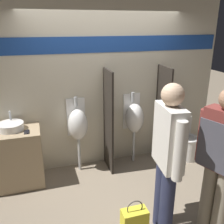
# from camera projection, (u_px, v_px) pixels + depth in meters

# --- Properties ---
(ground_plane) EXTENTS (16.00, 16.00, 0.00)m
(ground_plane) POSITION_uv_depth(u_px,v_px,m) (115.00, 177.00, 3.97)
(ground_plane) COLOR gray
(display_wall) EXTENTS (4.02, 0.07, 2.70)m
(display_wall) POSITION_uv_depth(u_px,v_px,m) (104.00, 86.00, 4.05)
(display_wall) COLOR beige
(display_wall) RESTS_ON ground_plane
(sink_counter) EXTENTS (0.89, 0.54, 0.87)m
(sink_counter) POSITION_uv_depth(u_px,v_px,m) (11.00, 159.00, 3.67)
(sink_counter) COLOR tan
(sink_counter) RESTS_ON ground_plane
(sink_basin) EXTENTS (0.37, 0.37, 0.24)m
(sink_basin) POSITION_uv_depth(u_px,v_px,m) (11.00, 126.00, 3.57)
(sink_basin) COLOR white
(sink_basin) RESTS_ON sink_counter
(cell_phone) EXTENTS (0.07, 0.14, 0.01)m
(cell_phone) POSITION_uv_depth(u_px,v_px,m) (27.00, 132.00, 3.50)
(cell_phone) COLOR black
(cell_phone) RESTS_ON sink_counter
(divider_near_counter) EXTENTS (0.03, 0.47, 1.66)m
(divider_near_counter) POSITION_uv_depth(u_px,v_px,m) (108.00, 122.00, 3.99)
(divider_near_counter) COLOR #28231E
(divider_near_counter) RESTS_ON ground_plane
(divider_mid) EXTENTS (0.03, 0.47, 1.66)m
(divider_mid) POSITION_uv_depth(u_px,v_px,m) (162.00, 115.00, 4.25)
(divider_mid) COLOR #28231E
(divider_mid) RESTS_ON ground_plane
(urinal_near_counter) EXTENTS (0.31, 0.33, 1.23)m
(urinal_near_counter) POSITION_uv_depth(u_px,v_px,m) (78.00, 124.00, 3.93)
(urinal_near_counter) COLOR silver
(urinal_near_counter) RESTS_ON ground_plane
(urinal_far) EXTENTS (0.31, 0.33, 1.23)m
(urinal_far) POSITION_uv_depth(u_px,v_px,m) (134.00, 118.00, 4.20)
(urinal_far) COLOR silver
(urinal_far) RESTS_ON ground_plane
(toilet) EXTENTS (0.38, 0.55, 0.87)m
(toilet) POSITION_uv_depth(u_px,v_px,m) (186.00, 142.00, 4.51)
(toilet) COLOR white
(toilet) RESTS_ON ground_plane
(person_in_vest) EXTENTS (0.36, 0.58, 1.74)m
(person_in_vest) POSITION_uv_depth(u_px,v_px,m) (222.00, 155.00, 2.61)
(person_in_vest) COLOR gray
(person_in_vest) RESTS_ON ground_plane
(person_with_lanyard) EXTENTS (0.25, 0.61, 1.77)m
(person_with_lanyard) POSITION_uv_depth(u_px,v_px,m) (168.00, 156.00, 2.67)
(person_with_lanyard) COLOR #282D4C
(person_with_lanyard) RESTS_ON ground_plane
(shopping_bag) EXTENTS (0.29, 0.16, 0.49)m
(shopping_bag) POSITION_uv_depth(u_px,v_px,m) (134.00, 223.00, 2.81)
(shopping_bag) COLOR yellow
(shopping_bag) RESTS_ON ground_plane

